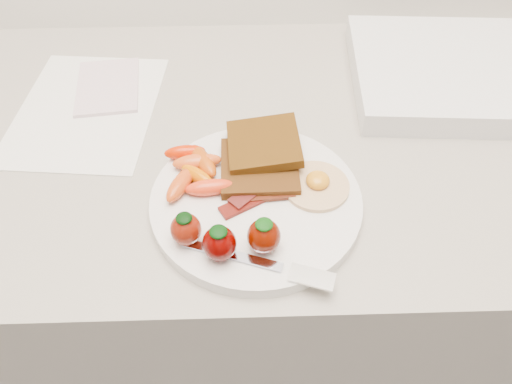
{
  "coord_description": "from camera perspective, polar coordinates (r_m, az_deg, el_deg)",
  "views": [
    {
      "loc": [
        -0.02,
        1.15,
        1.4
      ],
      "look_at": [
        -0.01,
        1.56,
        0.93
      ],
      "focal_mm": 35.0,
      "sensor_mm": 36.0,
      "label": 1
    }
  ],
  "objects": [
    {
      "name": "plate",
      "position": [
        0.64,
        -0.0,
        -1.12
      ],
      "size": [
        0.27,
        0.27,
        0.02
      ],
      "primitive_type": "cylinder",
      "color": "white",
      "rests_on": "counter"
    },
    {
      "name": "notepad",
      "position": [
        0.86,
        -16.58,
        11.51
      ],
      "size": [
        0.11,
        0.15,
        0.01
      ],
      "primitive_type": "cube",
      "rotation": [
        0.0,
        0.0,
        0.12
      ],
      "color": "silver",
      "rests_on": "paper_sheet"
    },
    {
      "name": "paper_sheet",
      "position": [
        0.83,
        -18.75,
        8.98
      ],
      "size": [
        0.23,
        0.29,
        0.0
      ],
      "primitive_type": "cube",
      "rotation": [
        0.0,
        0.0,
        -0.09
      ],
      "color": "white",
      "rests_on": "counter"
    },
    {
      "name": "baby_carrots",
      "position": [
        0.66,
        -6.9,
        2.49
      ],
      "size": [
        0.1,
        0.11,
        0.02
      ],
      "color": "#DB531C",
      "rests_on": "plate"
    },
    {
      "name": "fried_egg",
      "position": [
        0.65,
        6.93,
        0.88
      ],
      "size": [
        0.1,
        0.1,
        0.02
      ],
      "color": "beige",
      "rests_on": "plate"
    },
    {
      "name": "toast_lower",
      "position": [
        0.66,
        0.39,
        2.86
      ],
      "size": [
        0.1,
        0.1,
        0.01
      ],
      "primitive_type": "cube",
      "rotation": [
        0.0,
        0.0,
        0.01
      ],
      "color": "#3F1C0F",
      "rests_on": "plate"
    },
    {
      "name": "bacon_strips",
      "position": [
        0.63,
        0.04,
        -0.28
      ],
      "size": [
        0.1,
        0.08,
        0.01
      ],
      "color": "#4E0305",
      "rests_on": "plate"
    },
    {
      "name": "toast_upper",
      "position": [
        0.67,
        0.91,
        5.53
      ],
      "size": [
        0.1,
        0.1,
        0.02
      ],
      "primitive_type": "cube",
      "rotation": [
        0.0,
        -0.1,
        0.06
      ],
      "color": "black",
      "rests_on": "toast_lower"
    },
    {
      "name": "strawberries",
      "position": [
        0.57,
        -3.54,
        -5.07
      ],
      "size": [
        0.13,
        0.06,
        0.05
      ],
      "color": "maroon",
      "rests_on": "plate"
    },
    {
      "name": "fork",
      "position": [
        0.57,
        1.33,
        -8.3
      ],
      "size": [
        0.18,
        0.08,
        0.0
      ],
      "color": "silver",
      "rests_on": "plate"
    },
    {
      "name": "counter",
      "position": [
        1.1,
        0.22,
        -10.86
      ],
      "size": [
        2.0,
        0.6,
        0.9
      ],
      "primitive_type": "cube",
      "color": "gray",
      "rests_on": "ground"
    },
    {
      "name": "appliance",
      "position": [
        0.89,
        22.33,
        12.5
      ],
      "size": [
        0.36,
        0.3,
        0.04
      ],
      "primitive_type": "cube",
      "rotation": [
        0.0,
        0.0,
        -0.06
      ],
      "color": "white",
      "rests_on": "counter"
    }
  ]
}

